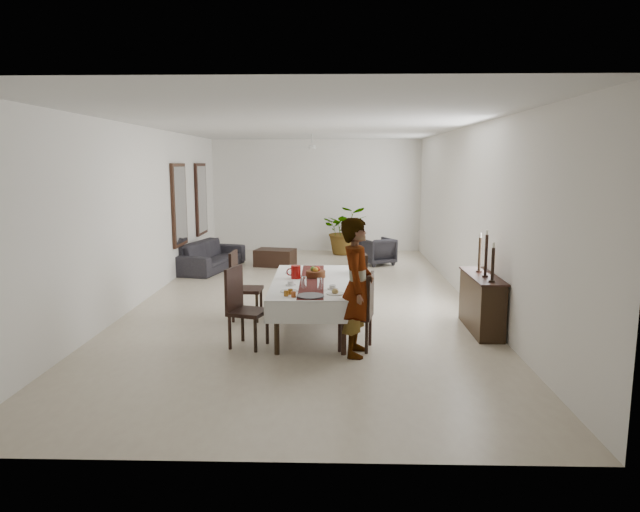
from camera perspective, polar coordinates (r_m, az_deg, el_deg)
The scene contains 87 objects.
floor at distance 10.83m, azimuth -1.42°, elevation -4.23°, with size 6.00×12.00×0.00m, color beige.
ceiling at distance 10.55m, azimuth -1.49°, elevation 12.92°, with size 6.00×12.00×0.02m, color silver.
wall_back at distance 16.55m, azimuth -0.36°, elevation 6.06°, with size 6.00×0.02×3.20m, color white.
wall_front at distance 4.64m, azimuth -5.32°, elevation -2.32°, with size 6.00×0.02×3.20m, color white.
wall_left at distance 11.14m, azimuth -17.10°, elevation 4.08°, with size 0.02×12.00×3.20m, color white.
wall_right at distance 10.83m, azimuth 14.64°, elevation 4.06°, with size 0.02×12.00×3.20m, color white.
dining_table_top at distance 8.65m, azimuth -0.80°, elevation -2.70°, with size 1.01×2.43×0.05m, color black.
table_leg_fl at distance 7.65m, azimuth -4.35°, elevation -7.27°, with size 0.07×0.07×0.71m, color black.
table_leg_fr at distance 7.63m, azimuth 2.40°, elevation -7.30°, with size 0.07×0.07×0.71m, color black.
table_leg_bl at distance 9.88m, azimuth -3.24°, elevation -3.45°, with size 0.07×0.07×0.71m, color black.
table_leg_br at distance 9.86m, azimuth 1.94°, elevation -3.46°, with size 0.07×0.07×0.71m, color black.
tablecloth_top at distance 8.65m, azimuth -0.80°, elevation -2.50°, with size 1.20×2.61×0.01m, color white.
tablecloth_drape_left at distance 8.71m, azimuth -4.71°, elevation -3.43°, with size 0.01×2.61×0.30m, color white.
tablecloth_drape_right at distance 8.68m, azimuth 3.12°, elevation -3.45°, with size 0.01×2.61×0.30m, color white.
tablecloth_drape_near at distance 7.41m, azimuth -1.02°, elevation -5.67°, with size 1.20×0.01×0.30m, color white.
tablecloth_drape_far at distance 9.95m, azimuth -0.64°, elevation -1.80°, with size 1.20×0.01×0.30m, color silver.
table_runner at distance 8.64m, azimuth -0.80°, elevation -2.45°, with size 0.35×2.53×0.00m, color #551C18.
red_pitcher at distance 8.78m, azimuth -2.43°, elevation -1.61°, with size 0.15×0.15×0.20m, color #990E0B.
pitcher_handle at distance 8.79m, azimuth -3.00°, elevation -1.60°, with size 0.12×0.12×0.02m, color maroon.
wine_glass_near at distance 7.98m, azimuth -0.03°, elevation -2.82°, with size 0.07×0.07×0.17m, color white.
wine_glass_mid at distance 8.08m, azimuth -1.61°, elevation -2.66°, with size 0.07×0.07×0.17m, color white.
teacup_right at distance 8.04m, azimuth 1.27°, elevation -3.13°, with size 0.09×0.09×0.06m, color silver.
saucer_right at distance 8.05m, azimuth 1.27°, elevation -3.30°, with size 0.15×0.15×0.01m, color silver.
teacup_left at distance 8.30m, azimuth -2.95°, elevation -2.75°, with size 0.09×0.09×0.06m, color white.
saucer_left at distance 8.31m, azimuth -2.95°, elevation -2.91°, with size 0.15×0.15×0.01m, color white.
plate_near_right at distance 7.75m, azimuth 1.53°, elevation -3.78°, with size 0.24×0.24×0.02m, color silver.
bread_near_right at distance 7.75m, azimuth 1.53°, elevation -3.58°, with size 0.09×0.09×0.09m, color tan.
plate_near_left at distance 7.91m, azimuth -3.12°, elevation -3.52°, with size 0.24×0.24×0.02m, color silver.
plate_far_left at distance 9.20m, azimuth -2.75°, elevation -1.70°, with size 0.24×0.24×0.02m, color white.
serving_tray at distance 7.60m, azimuth -0.97°, elevation -4.02°, with size 0.36×0.36×0.02m, color #3D3E42.
jam_jar_a at distance 7.58m, azimuth -2.67°, elevation -3.86°, with size 0.06×0.06×0.08m, color #9A4116.
jam_jar_b at distance 7.64m, azimuth -3.40°, elevation -3.75°, with size 0.06×0.06×0.08m, color #935815.
jam_jar_c at distance 7.74m, azimuth -2.98°, elevation -3.58°, with size 0.06×0.06×0.08m, color brown.
fruit_basket at distance 8.88m, azimuth -0.44°, elevation -1.81°, with size 0.30×0.30×0.10m, color brown.
fruit_red at distance 8.89m, azimuth -0.24°, elevation -1.30°, with size 0.09×0.09×0.09m, color #A61D10.
fruit_green at distance 8.90m, azimuth -0.70°, elevation -1.29°, with size 0.08×0.08×0.08m, color #487B25.
fruit_yellow at distance 8.82m, azimuth -0.45°, elevation -1.39°, with size 0.09×0.09×0.09m, color #C18822.
chair_right_near_seat at distance 7.85m, azimuth 3.55°, elevation -5.95°, with size 0.45×0.45×0.05m, color black.
chair_right_near_leg_fl at distance 7.72m, azimuth 4.68°, elevation -8.15°, with size 0.04×0.04×0.44m, color black.
chair_right_near_leg_fr at distance 8.07m, azimuth 5.04°, elevation -7.38°, with size 0.04×0.04×0.44m, color black.
chair_right_near_leg_bl at distance 7.77m, azimuth 1.97°, elevation -8.00°, with size 0.04×0.04×0.44m, color black.
chair_right_near_leg_br at distance 8.12m, azimuth 2.44°, elevation -7.24°, with size 0.04×0.04×0.44m, color black.
chair_right_near_back at distance 7.75m, azimuth 5.07°, elevation -3.84°, with size 0.45×0.04×0.57m, color black.
chair_right_far_seat at distance 9.26m, azimuth 3.11°, elevation -3.49°, with size 0.47×0.47×0.05m, color black.
chair_right_far_leg_fl at distance 9.16m, azimuth 4.43°, elevation -5.29°, with size 0.05×0.05×0.46m, color black.
chair_right_far_leg_fr at distance 9.53m, azimuth 4.09°, elevation -4.72°, with size 0.05×0.05×0.46m, color black.
chair_right_far_leg_bl at distance 9.11m, azimuth 2.05°, elevation -5.35°, with size 0.05×0.05×0.46m, color black.
chair_right_far_leg_br at distance 9.48m, azimuth 1.80°, elevation -4.77°, with size 0.05×0.05×0.46m, color black.
chair_right_far_back at distance 9.22m, azimuth 4.43°, elevation -1.54°, with size 0.47×0.04×0.59m, color black.
chair_left_near_seat at distance 7.98m, azimuth -7.17°, elevation -5.59°, with size 0.47×0.47×0.05m, color black.
chair_left_near_leg_fl at distance 8.30m, azimuth -7.75°, elevation -6.88°, with size 0.05×0.05×0.47m, color black.
chair_left_near_leg_fr at distance 7.97m, azimuth -9.01°, elevation -7.59°, with size 0.05×0.05×0.47m, color black.
chair_left_near_leg_bl at distance 8.14m, azimuth -5.30°, elevation -7.16°, with size 0.05×0.05×0.47m, color black.
chair_left_near_leg_br at distance 7.80m, azimuth -6.48°, elevation -7.91°, with size 0.05×0.05×0.47m, color black.
chair_left_near_back at distance 8.00m, azimuth -8.60°, elevation -3.21°, with size 0.47×0.04×0.60m, color black.
chair_left_far_seat at distance 9.36m, azimuth -7.31°, elevation -3.35°, with size 0.47×0.47×0.05m, color black.
chair_left_far_leg_fl at distance 9.64m, azimuth -8.19°, elevation -4.59°, with size 0.05×0.05×0.47m, color black.
chair_left_far_leg_fr at distance 9.28m, azimuth -8.69°, elevation -5.16°, with size 0.05×0.05×0.47m, color black.
chair_left_far_leg_bl at distance 9.57m, azimuth -5.91°, elevation -4.65°, with size 0.05×0.05×0.47m, color black.
chair_left_far_leg_br at distance 9.20m, azimuth -6.33°, elevation -5.23°, with size 0.05×0.05×0.47m, color black.
chair_left_far_back at distance 9.34m, azimuth -8.65°, elevation -1.38°, with size 0.47×0.04×0.60m, color black.
woman at distance 7.51m, azimuth 3.70°, elevation -3.14°, with size 0.67×0.44×1.83m, color #9A9EA2.
sideboard_body at distance 9.03m, azimuth 15.84°, elevation -4.61°, with size 0.37×1.39×0.83m, color black.
sideboard_top at distance 8.94m, azimuth 15.96°, elevation -1.93°, with size 0.41×1.44×0.03m, color black.
candlestick_near_base at distance 8.45m, azimuth 16.81°, elevation -2.41°, with size 0.09×0.09×0.03m, color black.
candlestick_near_shaft at distance 8.41m, azimuth 16.89°, elevation -0.77°, with size 0.05×0.05×0.46m, color black.
candlestick_near_candle at distance 8.37m, azimuth 16.98°, elevation 1.04°, with size 0.03×0.03×0.07m, color white.
candlestick_mid_base at distance 8.81m, azimuth 16.19°, elevation -1.92°, with size 0.09×0.09×0.03m, color black.
candlestick_mid_shaft at distance 8.75m, azimuth 16.28°, elevation 0.10°, with size 0.05×0.05×0.60m, color black.
candlestick_mid_candle at distance 8.71m, azimuth 16.38°, elevation 2.30°, with size 0.03×0.03×0.07m, color white.
candlestick_far_base at distance 9.16m, azimuth 15.61°, elevation -1.47°, with size 0.09×0.09×0.03m, color black.
candlestick_far_shaft at distance 9.11m, azimuth 15.68°, elevation 0.18°, with size 0.05×0.05×0.51m, color black.
candlestick_far_candle at distance 9.07m, azimuth 15.76°, elevation 2.00°, with size 0.03×0.03×0.07m, color beige.
sofa at distance 13.92m, azimuth -10.91°, elevation 0.03°, with size 2.28×0.89×0.67m, color #2B282D.
armchair at distance 14.39m, azimuth 5.77°, elevation 0.48°, with size 0.72×0.74×0.68m, color #2C2A2F.
coffee_table at distance 14.18m, azimuth -4.50°, elevation -0.16°, with size 0.94×0.63×0.42m, color black.
potted_plant at distance 15.94m, azimuth 2.52°, elevation 2.60°, with size 1.22×1.06×1.35m, color #295923.
mirror_frame_near at distance 13.22m, azimuth -13.91°, elevation 4.98°, with size 0.06×1.05×1.85m, color black.
mirror_glass_near at distance 13.21m, azimuth -13.76°, elevation 4.98°, with size 0.01×0.90×1.70m, color silver.
mirror_frame_far at distance 15.25m, azimuth -11.82°, elevation 5.59°, with size 0.06×1.05×1.85m, color black.
mirror_glass_far at distance 15.24m, azimuth -11.69°, elevation 5.59°, with size 0.01×0.90×1.70m, color silver.
fan_rod at distance 13.54m, azimuth -0.80°, elevation 11.70°, with size 0.04×0.04×0.20m, color silver.
fan_hub at distance 13.53m, azimuth -0.80°, elevation 10.85°, with size 0.16×0.16×0.08m, color white.
fan_blade_n at distance 13.88m, azimuth -0.74°, elevation 10.81°, with size 0.10×0.55×0.01m, color silver.
fan_blade_s at distance 13.18m, azimuth -0.86°, elevation 10.89°, with size 0.10×0.55×0.01m, color silver.
fan_blade_e at distance 13.52m, azimuth 0.71°, elevation 10.85°, with size 0.55×0.10×0.01m, color white.
fan_blade_w at distance 13.55m, azimuth -2.30°, elevation 10.84°, with size 0.55×0.10×0.01m, color white.
Camera 1 is at (0.55, -10.51, 2.53)m, focal length 32.00 mm.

